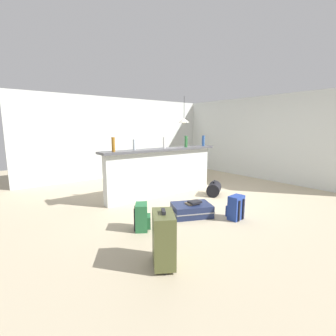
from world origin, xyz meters
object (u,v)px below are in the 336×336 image
Objects in this scene: backpack_green at (142,217)px; backpack_blue at (236,208)px; bottle_clear at (134,145)px; bottle_green at (186,142)px; duffel_bag_black at (214,189)px; suitcase_upright_olive at (164,238)px; pendant_lamp at (184,120)px; bottle_blue at (203,141)px; bottle_white at (164,143)px; dining_table at (183,157)px; book_stack at (194,202)px; bottle_amber at (113,144)px; suitcase_flat_navy at (191,210)px; dining_chair_near_partition at (194,164)px.

backpack_green is 1.64m from backpack_blue.
backpack_blue is (0.80, -2.08, -1.01)m from bottle_clear.
backpack_blue is at bearing -105.20° from bottle_green.
backpack_blue is (1.53, -0.60, 0.00)m from backpack_green.
suitcase_upright_olive is (-2.69, -1.64, 0.18)m from duffel_bag_black.
suitcase_upright_olive is at bearing -133.69° from pendant_lamp.
bottle_blue is 3.15m from backpack_green.
pendant_lamp reaches higher than bottle_white.
dining_table reaches higher than backpack_green.
bottle_green is at bearing 53.44° from book_stack.
bottle_clear is 0.83× the size of bottle_blue.
backpack_blue is (1.34, -1.95, -1.05)m from bottle_amber.
bottle_clear is 2.72m from pendant_lamp.
suitcase_flat_navy is 1.33× the size of suitcase_upright_olive.
bottle_clear is 2.51m from dining_chair_near_partition.
duffel_bag_black is 0.84× the size of suitcase_upright_olive.
book_stack is (-0.37, -1.38, -0.98)m from bottle_white.
suitcase_flat_navy is at bearing -106.28° from bottle_white.
bottle_clear is 0.27× the size of pendant_lamp.
bottle_clear reaches higher than duffel_bag_black.
dining_table is 1.64× the size of suitcase_upright_olive.
duffel_bag_black is (2.19, -0.69, -1.10)m from bottle_amber.
bottle_green is at bearing 44.07° from suitcase_upright_olive.
bottle_blue reaches higher than suitcase_upright_olive.
dining_chair_near_partition is at bearing 23.96° from bottle_white.
bottle_blue is 0.63× the size of backpack_blue.
bottle_green is at bearing 117.43° from duffel_bag_black.
bottle_white reaches higher than dining_chair_near_partition.
duffel_bag_black is at bearing -35.70° from bottle_white.
suitcase_flat_navy is at bearing 130.84° from backpack_blue.
bottle_clear is at bearing 168.05° from bottle_white.
backpack_green is (-1.02, 0.02, 0.09)m from suitcase_flat_navy.
backpack_green is at bearing -153.63° from bottle_blue.
bottle_clear is 1.94m from bottle_blue.
dining_table is 1.95× the size of duffel_bag_black.
bottle_green reaches higher than backpack_green.
bottle_blue is at bearing -118.71° from dining_chair_near_partition.
dining_chair_near_partition is (0.41, 0.74, -0.72)m from bottle_blue.
bottle_clear is at bearing 153.19° from duffel_bag_black.
dining_chair_near_partition reaches higher than book_stack.
backpack_green reaches higher than book_stack.
pendant_lamp is (1.09, 1.33, 0.55)m from bottle_green.
dining_chair_near_partition is at bearing 14.08° from bottle_amber.
suitcase_flat_navy is 2.12× the size of backpack_blue.
book_stack reaches higher than suitcase_flat_navy.
bottle_green reaches higher than suitcase_upright_olive.
bottle_blue reaches higher than bottle_clear.
suitcase_upright_olive reaches higher than duffel_bag_black.
dining_chair_near_partition is (2.34, 0.59, -0.70)m from bottle_clear.
duffel_bag_black is (0.33, -0.64, -1.09)m from bottle_green.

